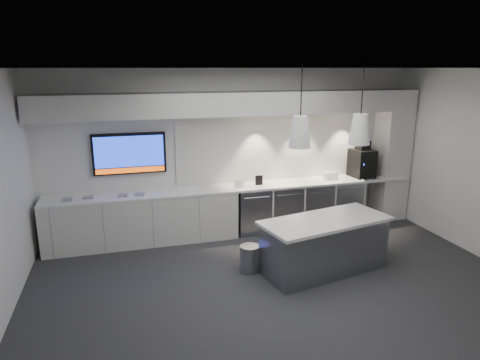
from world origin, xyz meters
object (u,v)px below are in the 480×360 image
object	(u,v)px
island	(324,245)
bin	(249,259)
coffee_machine	(362,162)
wall_tv	(129,154)

from	to	relation	value
island	bin	bearing A→B (deg)	153.67
bin	island	bearing A→B (deg)	-14.36
island	coffee_machine	distance (m)	2.67
bin	coffee_machine	world-z (taller)	coffee_machine
bin	coffee_machine	distance (m)	3.39
wall_tv	coffee_machine	size ratio (longest dim) A/B	1.72
coffee_machine	wall_tv	bearing A→B (deg)	171.79
wall_tv	bin	world-z (taller)	wall_tv
island	bin	size ratio (longest dim) A/B	5.06
island	wall_tv	bearing A→B (deg)	129.88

